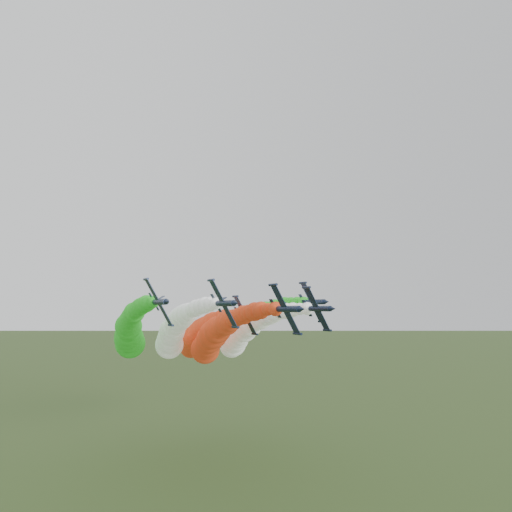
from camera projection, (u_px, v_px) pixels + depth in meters
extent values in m
cylinder|color=black|center=(285.00, 309.00, 93.79)|extent=(1.65, 9.90, 1.65)
cone|color=black|center=(302.00, 309.00, 88.62)|extent=(1.50, 1.98, 1.50)
cone|color=black|center=(272.00, 309.00, 98.57)|extent=(1.50, 0.99, 1.50)
ellipsoid|color=black|center=(293.00, 308.00, 92.03)|extent=(1.02, 2.07, 1.11)
cube|color=black|center=(285.00, 309.00, 93.52)|extent=(5.37, 2.09, 9.23)
cylinder|color=black|center=(273.00, 285.00, 92.80)|extent=(0.66, 2.86, 0.66)
cylinder|color=black|center=(297.00, 334.00, 94.24)|extent=(0.66, 2.86, 0.66)
cube|color=black|center=(279.00, 306.00, 98.05)|extent=(2.27, 1.65, 1.39)
cube|color=black|center=(275.00, 308.00, 97.57)|extent=(2.18, 1.21, 3.68)
sphere|color=#BA3215|center=(275.00, 309.00, 97.20)|extent=(2.87, 2.87, 2.87)
sphere|color=#BA3215|center=(268.00, 309.00, 99.98)|extent=(2.60, 2.60, 2.60)
sphere|color=#BA3215|center=(261.00, 310.00, 102.76)|extent=(3.68, 3.68, 3.68)
sphere|color=#BA3215|center=(255.00, 312.00, 105.56)|extent=(4.03, 4.03, 4.03)
sphere|color=#BA3215|center=(249.00, 313.00, 108.37)|extent=(3.78, 3.78, 3.78)
sphere|color=#BA3215|center=(244.00, 315.00, 111.20)|extent=(4.30, 4.30, 4.30)
sphere|color=#BA3215|center=(239.00, 317.00, 114.04)|extent=(4.09, 4.09, 4.09)
sphere|color=#BA3215|center=(234.00, 319.00, 116.90)|extent=(4.27, 4.27, 4.27)
sphere|color=#BA3215|center=(230.00, 321.00, 119.78)|extent=(5.37, 5.37, 5.37)
sphere|color=#BA3215|center=(227.00, 323.00, 122.68)|extent=(6.10, 6.10, 6.10)
sphere|color=#BA3215|center=(223.00, 325.00, 125.59)|extent=(5.50, 5.50, 5.50)
sphere|color=#BA3215|center=(220.00, 327.00, 128.52)|extent=(5.58, 5.58, 5.58)
sphere|color=#BA3215|center=(218.00, 330.00, 131.47)|extent=(7.13, 7.13, 7.13)
sphere|color=#BA3215|center=(215.00, 332.00, 134.44)|extent=(6.11, 6.11, 6.11)
sphere|color=#BA3215|center=(213.00, 335.00, 137.43)|extent=(7.93, 7.93, 7.93)
sphere|color=#BA3215|center=(211.00, 337.00, 140.43)|extent=(6.99, 6.99, 6.99)
sphere|color=#BA3215|center=(210.00, 339.00, 143.45)|extent=(7.92, 7.92, 7.92)
sphere|color=#BA3215|center=(208.00, 342.00, 146.49)|extent=(7.28, 7.28, 7.28)
sphere|color=#BA3215|center=(207.00, 344.00, 149.55)|extent=(7.91, 7.91, 7.91)
sphere|color=#BA3215|center=(206.00, 347.00, 152.63)|extent=(8.09, 8.09, 8.09)
sphere|color=#BA3215|center=(205.00, 349.00, 155.73)|extent=(9.15, 9.15, 9.15)
cylinder|color=black|center=(224.00, 303.00, 97.86)|extent=(1.65, 9.90, 1.65)
cone|color=black|center=(236.00, 303.00, 92.69)|extent=(1.50, 1.98, 1.50)
cone|color=black|center=(213.00, 304.00, 102.64)|extent=(1.50, 0.99, 1.50)
ellipsoid|color=black|center=(230.00, 302.00, 96.10)|extent=(1.02, 2.07, 1.11)
cube|color=black|center=(223.00, 304.00, 97.59)|extent=(5.37, 2.09, 9.23)
cylinder|color=black|center=(211.00, 280.00, 96.88)|extent=(0.66, 2.86, 0.66)
cylinder|color=black|center=(235.00, 327.00, 98.31)|extent=(0.66, 2.86, 0.66)
cube|color=black|center=(220.00, 300.00, 102.13)|extent=(2.27, 1.65, 1.39)
cube|color=black|center=(216.00, 303.00, 101.64)|extent=(2.18, 1.21, 3.68)
sphere|color=white|center=(216.00, 303.00, 101.28)|extent=(2.45, 2.45, 2.45)
sphere|color=white|center=(210.00, 304.00, 104.05)|extent=(3.12, 3.12, 3.12)
sphere|color=white|center=(205.00, 305.00, 106.83)|extent=(3.58, 3.58, 3.58)
sphere|color=white|center=(201.00, 307.00, 109.63)|extent=(3.53, 3.53, 3.53)
sphere|color=white|center=(196.00, 308.00, 112.44)|extent=(3.86, 3.86, 3.86)
sphere|color=white|center=(193.00, 310.00, 115.27)|extent=(3.51, 3.51, 3.51)
sphere|color=white|center=(189.00, 312.00, 118.11)|extent=(4.36, 4.36, 4.36)
sphere|color=white|center=(186.00, 314.00, 120.98)|extent=(5.08, 5.08, 5.08)
sphere|color=white|center=(183.00, 316.00, 123.85)|extent=(5.63, 5.63, 5.63)
sphere|color=white|center=(181.00, 318.00, 126.75)|extent=(6.02, 6.02, 6.02)
sphere|color=white|center=(179.00, 320.00, 129.66)|extent=(5.90, 5.90, 5.90)
sphere|color=white|center=(177.00, 323.00, 132.60)|extent=(6.20, 6.20, 6.20)
sphere|color=white|center=(175.00, 325.00, 135.55)|extent=(5.63, 5.63, 5.63)
sphere|color=white|center=(174.00, 327.00, 138.51)|extent=(6.64, 6.64, 6.64)
sphere|color=white|center=(173.00, 330.00, 141.50)|extent=(7.18, 7.18, 7.18)
sphere|color=white|center=(172.00, 332.00, 144.50)|extent=(7.42, 7.42, 7.42)
sphere|color=white|center=(171.00, 335.00, 147.53)|extent=(6.77, 6.77, 6.77)
sphere|color=white|center=(170.00, 337.00, 150.57)|extent=(7.60, 7.60, 7.60)
sphere|color=white|center=(170.00, 340.00, 153.63)|extent=(7.95, 7.95, 7.95)
sphere|color=white|center=(169.00, 342.00, 156.70)|extent=(7.78, 7.78, 7.78)
sphere|color=white|center=(169.00, 345.00, 159.80)|extent=(9.02, 9.02, 9.02)
cylinder|color=black|center=(317.00, 309.00, 107.36)|extent=(1.65, 9.90, 1.65)
cone|color=black|center=(333.00, 309.00, 102.19)|extent=(1.50, 1.98, 1.50)
cone|color=black|center=(303.00, 309.00, 112.14)|extent=(1.50, 0.99, 1.50)
ellipsoid|color=black|center=(324.00, 308.00, 105.60)|extent=(1.02, 2.07, 1.11)
cube|color=black|center=(317.00, 309.00, 107.09)|extent=(5.37, 2.09, 9.23)
cylinder|color=black|center=(306.00, 287.00, 106.37)|extent=(0.66, 2.86, 0.66)
cylinder|color=black|center=(327.00, 330.00, 107.81)|extent=(0.66, 2.86, 0.66)
cube|color=black|center=(310.00, 306.00, 111.63)|extent=(2.27, 1.65, 1.39)
cube|color=black|center=(307.00, 308.00, 111.14)|extent=(2.18, 1.21, 3.68)
sphere|color=white|center=(307.00, 309.00, 110.77)|extent=(2.90, 2.90, 2.90)
sphere|color=white|center=(300.00, 309.00, 113.55)|extent=(2.75, 2.75, 2.75)
sphere|color=white|center=(293.00, 310.00, 116.33)|extent=(3.43, 3.43, 3.43)
sphere|color=white|center=(287.00, 311.00, 119.13)|extent=(3.81, 3.81, 3.81)
sphere|color=white|center=(281.00, 312.00, 121.94)|extent=(3.46, 3.46, 3.46)
sphere|color=white|center=(275.00, 314.00, 124.77)|extent=(4.15, 4.15, 4.15)
sphere|color=white|center=(270.00, 316.00, 127.61)|extent=(4.65, 4.65, 4.65)
sphere|color=white|center=(266.00, 317.00, 130.47)|extent=(4.39, 4.39, 4.39)
sphere|color=white|center=(261.00, 319.00, 133.35)|extent=(5.39, 5.39, 5.39)
sphere|color=white|center=(257.00, 321.00, 136.25)|extent=(5.06, 5.06, 5.06)
sphere|color=white|center=(254.00, 323.00, 139.16)|extent=(5.10, 5.10, 5.10)
sphere|color=white|center=(250.00, 325.00, 142.09)|extent=(6.54, 6.54, 6.54)
sphere|color=white|center=(247.00, 328.00, 145.04)|extent=(6.47, 6.47, 6.47)
sphere|color=white|center=(245.00, 330.00, 148.01)|extent=(7.26, 7.26, 7.26)
sphere|color=white|center=(242.00, 332.00, 151.00)|extent=(6.11, 6.11, 6.11)
sphere|color=white|center=(240.00, 334.00, 154.00)|extent=(7.00, 7.00, 7.00)
sphere|color=white|center=(238.00, 336.00, 157.02)|extent=(7.41, 7.41, 7.41)
sphere|color=white|center=(236.00, 339.00, 160.06)|extent=(8.16, 8.16, 8.16)
sphere|color=white|center=(234.00, 341.00, 163.12)|extent=(7.97, 7.97, 7.97)
sphere|color=white|center=(233.00, 343.00, 166.20)|extent=(8.88, 8.88, 8.88)
sphere|color=white|center=(232.00, 346.00, 169.30)|extent=(8.15, 8.15, 8.15)
cylinder|color=black|center=(159.00, 302.00, 99.83)|extent=(1.65, 9.90, 1.65)
cone|color=black|center=(168.00, 302.00, 94.66)|extent=(1.50, 1.98, 1.50)
cone|color=black|center=(152.00, 302.00, 104.62)|extent=(1.50, 0.99, 1.50)
ellipsoid|color=black|center=(164.00, 301.00, 98.08)|extent=(1.02, 2.07, 1.11)
cube|color=black|center=(159.00, 302.00, 99.57)|extent=(5.37, 2.09, 9.23)
cylinder|color=black|center=(146.00, 279.00, 98.85)|extent=(0.66, 2.86, 0.66)
cylinder|color=black|center=(171.00, 325.00, 100.28)|extent=(0.66, 2.86, 0.66)
cube|color=black|center=(159.00, 299.00, 104.10)|extent=(2.27, 1.65, 1.39)
cube|color=black|center=(154.00, 302.00, 103.62)|extent=(2.18, 1.21, 3.68)
sphere|color=green|center=(154.00, 302.00, 103.25)|extent=(2.38, 2.38, 2.38)
sphere|color=green|center=(150.00, 303.00, 106.02)|extent=(3.14, 3.14, 3.14)
sphere|color=green|center=(146.00, 304.00, 108.81)|extent=(3.82, 3.82, 3.82)
sphere|color=green|center=(143.00, 305.00, 111.60)|extent=(3.81, 3.81, 3.81)
sphere|color=green|center=(141.00, 307.00, 114.42)|extent=(4.10, 4.10, 4.10)
sphere|color=green|center=(138.00, 309.00, 117.24)|extent=(4.07, 4.07, 4.07)
sphere|color=green|center=(136.00, 310.00, 120.09)|extent=(4.08, 4.08, 4.08)
sphere|color=green|center=(134.00, 313.00, 122.95)|extent=(5.15, 5.15, 5.15)
sphere|color=green|center=(133.00, 315.00, 125.83)|extent=(4.96, 4.96, 4.96)
sphere|color=green|center=(131.00, 317.00, 128.72)|extent=(5.27, 5.27, 5.27)
sphere|color=green|center=(130.00, 319.00, 131.64)|extent=(5.50, 5.50, 5.50)
sphere|color=green|center=(130.00, 321.00, 134.57)|extent=(5.98, 5.98, 5.98)
sphere|color=green|center=(129.00, 324.00, 137.52)|extent=(6.52, 6.52, 6.52)
sphere|color=green|center=(129.00, 326.00, 140.49)|extent=(7.53, 7.53, 7.53)
sphere|color=green|center=(128.00, 329.00, 143.47)|extent=(6.41, 6.41, 6.41)
sphere|color=green|center=(128.00, 331.00, 146.48)|extent=(6.33, 6.33, 6.33)
sphere|color=green|center=(128.00, 333.00, 149.50)|extent=(7.88, 7.88, 7.88)
sphere|color=green|center=(129.00, 336.00, 152.54)|extent=(8.55, 8.55, 8.55)
sphere|color=green|center=(129.00, 338.00, 155.60)|extent=(9.12, 9.12, 9.12)
sphere|color=green|center=(130.00, 341.00, 158.68)|extent=(7.90, 7.90, 7.90)
sphere|color=green|center=(130.00, 343.00, 161.77)|extent=(9.73, 9.73, 9.73)
cylinder|color=black|center=(312.00, 302.00, 118.40)|extent=(1.65, 9.90, 1.65)
cone|color=black|center=(327.00, 302.00, 113.23)|extent=(1.50, 1.98, 1.50)
cone|color=black|center=(300.00, 302.00, 123.18)|extent=(1.50, 0.99, 1.50)
ellipsoid|color=black|center=(319.00, 301.00, 116.64)|extent=(1.02, 2.07, 1.11)
cube|color=black|center=(312.00, 302.00, 118.13)|extent=(5.37, 2.09, 9.23)
cylinder|color=black|center=(303.00, 283.00, 117.41)|extent=(0.66, 2.86, 0.66)
cylinder|color=black|center=(322.00, 322.00, 118.85)|extent=(0.66, 2.86, 0.66)
cube|color=black|center=(307.00, 300.00, 122.67)|extent=(2.27, 1.65, 1.39)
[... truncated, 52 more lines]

